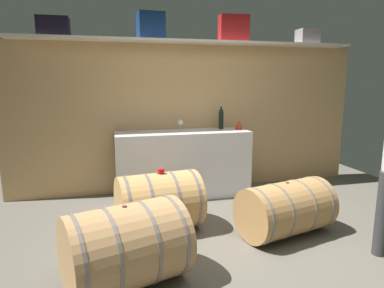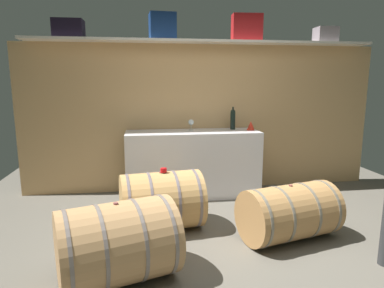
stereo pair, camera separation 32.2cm
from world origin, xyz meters
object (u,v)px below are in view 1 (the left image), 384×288
at_px(wine_glass, 180,123).
at_px(wine_barrel_far, 286,209).
at_px(tasting_cup, 161,171).
at_px(toolcase_grey, 307,37).
at_px(work_cabinet, 183,164).
at_px(wine_barrel_near, 159,202).
at_px(toolcase_black, 53,27).
at_px(toolcase_navy, 151,26).
at_px(wine_bottle_dark, 221,119).
at_px(toolcase_red, 234,29).
at_px(red_funnel, 239,125).
at_px(wine_barrel_flank, 126,246).

distance_m(wine_glass, wine_barrel_far, 1.90).
bearing_deg(tasting_cup, toolcase_grey, 27.30).
bearing_deg(work_cabinet, wine_barrel_near, -115.09).
xyz_separation_m(work_cabinet, tasting_cup, (-0.46, -1.05, 0.20)).
relative_size(toolcase_grey, wine_barrel_near, 0.31).
relative_size(toolcase_grey, wine_barrel_far, 0.27).
relative_size(toolcase_black, work_cabinet, 0.21).
xyz_separation_m(toolcase_navy, wine_bottle_dark, (0.97, -0.07, -1.24)).
height_order(toolcase_black, toolcase_grey, toolcase_black).
bearing_deg(toolcase_red, red_funnel, -72.06).
height_order(toolcase_grey, wine_bottle_dark, toolcase_grey).
bearing_deg(wine_barrel_flank, wine_glass, 49.26).
distance_m(toolcase_navy, toolcase_grey, 2.32).
relative_size(toolcase_black, red_funnel, 3.00).
bearing_deg(toolcase_navy, wine_glass, -17.06).
xyz_separation_m(work_cabinet, wine_barrel_far, (0.76, -1.47, -0.17)).
xyz_separation_m(work_cabinet, wine_barrel_flank, (-0.89, -1.98, -0.12)).
distance_m(red_funnel, wine_barrel_near, 1.81).
bearing_deg(work_cabinet, wine_glass, 95.09).
bearing_deg(wine_glass, wine_barrel_flank, -112.78).
distance_m(toolcase_black, toolcase_grey, 3.52).
bearing_deg(red_funnel, wine_barrel_flank, -130.58).
distance_m(toolcase_red, wine_glass, 1.51).
xyz_separation_m(toolcase_navy, wine_barrel_far, (1.15, -1.66, -2.01)).
relative_size(toolcase_grey, tasting_cup, 4.24).
bearing_deg(red_funnel, toolcase_navy, 171.62).
height_order(work_cabinet, wine_barrel_flank, work_cabinet).
bearing_deg(toolcase_black, tasting_cup, -47.70).
distance_m(toolcase_red, tasting_cup, 2.41).
bearing_deg(toolcase_navy, work_cabinet, -30.88).
height_order(wine_glass, wine_barrel_far, wine_glass).
relative_size(wine_bottle_dark, wine_barrel_far, 0.30).
bearing_deg(wine_barrel_far, wine_glass, 101.72).
bearing_deg(wine_bottle_dark, wine_barrel_flank, -125.11).
bearing_deg(toolcase_black, toolcase_navy, 0.37).
xyz_separation_m(toolcase_black, wine_barrel_near, (1.09, -1.24, -1.92)).
bearing_deg(toolcase_grey, wine_barrel_far, -122.57).
bearing_deg(wine_barrel_far, wine_barrel_near, 147.29).
distance_m(toolcase_navy, toolcase_red, 1.16).
distance_m(red_funnel, wine_barrel_far, 1.63).
relative_size(red_funnel, wine_barrel_near, 0.13).
bearing_deg(toolcase_black, wine_barrel_flank, -71.88).
xyz_separation_m(toolcase_red, red_funnel, (0.04, -0.18, -1.33)).
xyz_separation_m(red_funnel, wine_barrel_far, (-0.06, -1.48, -0.69)).
bearing_deg(tasting_cup, wine_barrel_far, -18.64).
bearing_deg(toolcase_black, work_cabinet, -6.47).
relative_size(red_funnel, tasting_cup, 1.83).
bearing_deg(toolcase_red, wine_bottle_dark, -154.74).
distance_m(toolcase_red, wine_barrel_far, 2.61).
bearing_deg(wine_barrel_far, tasting_cup, 146.91).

